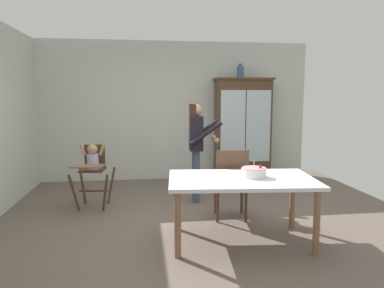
% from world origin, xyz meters
% --- Properties ---
extents(ground_plane, '(6.24, 6.24, 0.00)m').
position_xyz_m(ground_plane, '(0.00, 0.00, 0.00)').
color(ground_plane, '#66564C').
extents(wall_back, '(5.32, 0.06, 2.70)m').
position_xyz_m(wall_back, '(0.00, 2.63, 1.35)').
color(wall_back, silver).
rests_on(wall_back, ground_plane).
extents(china_cabinet, '(1.12, 0.48, 1.99)m').
position_xyz_m(china_cabinet, '(1.31, 2.37, 1.00)').
color(china_cabinet, '#4C3323').
rests_on(china_cabinet, ground_plane).
extents(ceramic_vase, '(0.13, 0.13, 0.27)m').
position_xyz_m(ceramic_vase, '(1.25, 2.37, 2.11)').
color(ceramic_vase, '#3D567F').
rests_on(ceramic_vase, china_cabinet).
extents(high_chair_with_toddler, '(0.63, 0.73, 0.95)m').
position_xyz_m(high_chair_with_toddler, '(-1.37, 0.88, 0.65)').
color(high_chair_with_toddler, '#4C3323').
rests_on(high_chair_with_toddler, ground_plane).
extents(adult_person, '(0.52, 0.51, 1.53)m').
position_xyz_m(adult_person, '(0.19, 0.98, 0.97)').
color(adult_person, '#3D4C6B').
rests_on(adult_person, ground_plane).
extents(dining_table, '(1.70, 1.10, 0.74)m').
position_xyz_m(dining_table, '(0.45, -0.64, 0.65)').
color(dining_table, silver).
rests_on(dining_table, ground_plane).
extents(birthday_cake, '(0.28, 0.28, 0.19)m').
position_xyz_m(birthday_cake, '(0.60, -0.62, 0.79)').
color(birthday_cake, white).
rests_on(birthday_cake, dining_table).
extents(dining_chair_far_side, '(0.49, 0.49, 0.96)m').
position_xyz_m(dining_chair_far_side, '(0.51, 0.05, 0.56)').
color(dining_chair_far_side, '#4C3323').
rests_on(dining_chair_far_side, ground_plane).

